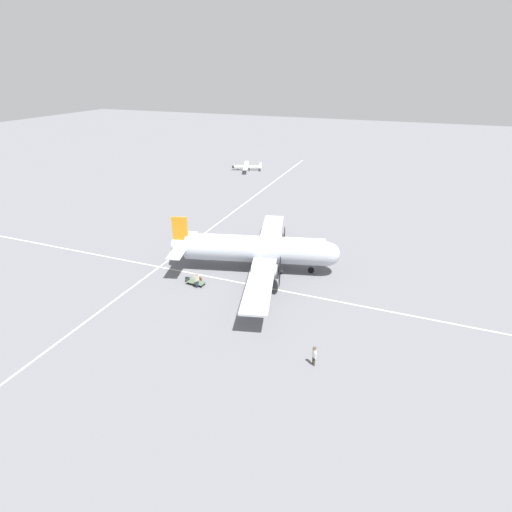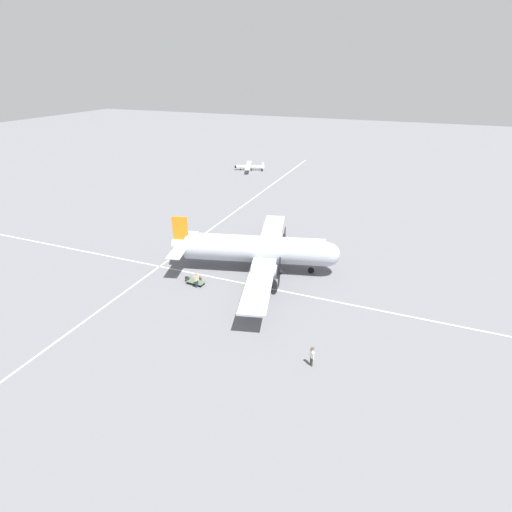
% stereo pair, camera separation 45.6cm
% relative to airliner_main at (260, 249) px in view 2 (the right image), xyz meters
% --- Properties ---
extents(ground_plane, '(300.00, 300.00, 0.00)m').
position_rel_airliner_main_xyz_m(ground_plane, '(-0.44, -0.12, -2.62)').
color(ground_plane, slate).
extents(apron_line_eastwest, '(120.00, 0.16, 0.01)m').
position_rel_airliner_main_xyz_m(apron_line_eastwest, '(-0.44, -3.50, -2.62)').
color(apron_line_eastwest, silver).
rests_on(apron_line_eastwest, ground_plane).
extents(apron_line_northsouth, '(0.16, 120.00, 0.01)m').
position_rel_airliner_main_xyz_m(apron_line_northsouth, '(-11.25, -0.12, -2.62)').
color(apron_line_northsouth, silver).
rests_on(apron_line_northsouth, ground_plane).
extents(airliner_main, '(18.97, 24.80, 6.10)m').
position_rel_airliner_main_xyz_m(airliner_main, '(0.00, 0.00, 0.00)').
color(airliner_main, '#ADB2BC').
rests_on(airliner_main, ground_plane).
extents(crew_foreground, '(0.41, 0.45, 1.68)m').
position_rel_airliner_main_xyz_m(crew_foreground, '(9.63, -13.53, -1.57)').
color(crew_foreground, '#473D2D').
rests_on(crew_foreground, ground_plane).
extents(passenger_boarding, '(0.32, 0.56, 1.72)m').
position_rel_airliner_main_xyz_m(passenger_boarding, '(-4.73, -6.14, -1.57)').
color(passenger_boarding, navy).
rests_on(passenger_boarding, ground_plane).
extents(suitcase_near_door, '(0.37, 0.16, 0.51)m').
position_rel_airliner_main_xyz_m(suitcase_near_door, '(-5.13, -4.82, -2.39)').
color(suitcase_near_door, brown).
rests_on(suitcase_near_door, ground_plane).
extents(suitcase_upright_spare, '(0.47, 0.18, 0.63)m').
position_rel_airliner_main_xyz_m(suitcase_upright_spare, '(-6.32, -5.46, -2.32)').
color(suitcase_upright_spare, '#232328').
rests_on(suitcase_upright_spare, ground_plane).
extents(baggage_cart, '(1.99, 1.07, 0.56)m').
position_rel_airliner_main_xyz_m(baggage_cart, '(-5.21, -5.61, -2.35)').
color(baggage_cart, '#4C6047').
rests_on(baggage_cart, ground_plane).
extents(light_aircraft_distant, '(6.80, 8.85, 1.79)m').
position_rel_airliner_main_xyz_m(light_aircraft_distant, '(-20.27, 44.78, -1.85)').
color(light_aircraft_distant, white).
rests_on(light_aircraft_distant, ground_plane).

